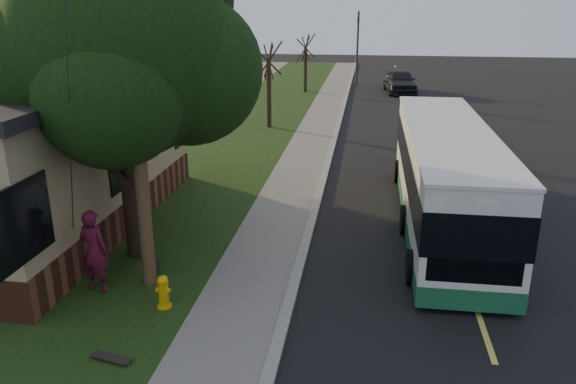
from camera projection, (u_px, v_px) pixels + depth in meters
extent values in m
plane|color=black|center=(285.00, 319.00, 11.63)|extent=(120.00, 120.00, 0.00)
cube|color=black|center=(434.00, 181.00, 20.45)|extent=(8.00, 80.00, 0.01)
cube|color=gray|center=(324.00, 175.00, 20.97)|extent=(0.25, 80.00, 0.12)
cube|color=slate|center=(298.00, 175.00, 21.11)|extent=(2.00, 80.00, 0.08)
cube|color=black|center=(208.00, 171.00, 21.58)|extent=(5.00, 80.00, 0.07)
cylinder|color=#E2A60B|center=(164.00, 295.00, 11.86)|extent=(0.22, 0.22, 0.55)
sphere|color=#E2A60B|center=(163.00, 281.00, 11.75)|extent=(0.24, 0.24, 0.24)
cylinder|color=#E2A60B|center=(163.00, 290.00, 11.82)|extent=(0.30, 0.10, 0.10)
cylinder|color=#E2A60B|center=(163.00, 290.00, 11.82)|extent=(0.10, 0.18, 0.10)
cylinder|color=#E2A60B|center=(165.00, 306.00, 11.95)|extent=(0.32, 0.32, 0.04)
cylinder|color=#473321|center=(133.00, 87.00, 11.52)|extent=(0.30, 0.30, 9.00)
cylinder|color=#2D2D30|center=(70.00, 134.00, 10.86)|extent=(2.52, 3.21, 7.60)
cylinder|color=black|center=(132.00, 179.00, 13.86)|extent=(0.56, 0.56, 4.00)
sphere|color=black|center=(119.00, 46.00, 12.82)|extent=(5.20, 5.20, 5.20)
sphere|color=black|center=(188.00, 70.00, 13.39)|extent=(3.60, 3.60, 3.60)
sphere|color=black|center=(63.00, 60.00, 12.71)|extent=(3.80, 3.80, 3.80)
sphere|color=black|center=(111.00, 95.00, 11.86)|extent=(3.20, 3.20, 3.20)
sphere|color=black|center=(119.00, 25.00, 14.09)|extent=(3.40, 3.40, 3.40)
sphere|color=black|center=(172.00, 0.00, 13.50)|extent=(3.00, 3.00, 3.00)
cylinder|color=black|center=(269.00, 95.00, 28.40)|extent=(0.24, 0.24, 3.30)
cylinder|color=black|center=(269.00, 62.00, 27.86)|extent=(1.38, 0.57, 2.01)
cylinder|color=black|center=(269.00, 62.00, 27.86)|extent=(0.74, 1.21, 1.58)
cylinder|color=black|center=(269.00, 62.00, 27.86)|extent=(0.65, 1.05, 1.95)
cylinder|color=black|center=(269.00, 62.00, 27.86)|extent=(1.28, 0.53, 1.33)
cylinder|color=black|center=(269.00, 62.00, 27.86)|extent=(0.75, 1.21, 1.70)
cylinder|color=black|center=(305.00, 70.00, 39.61)|extent=(0.24, 0.24, 3.03)
cylinder|color=black|center=(306.00, 48.00, 39.12)|extent=(1.38, 0.57, 2.01)
cylinder|color=black|center=(306.00, 48.00, 39.12)|extent=(0.74, 1.21, 1.58)
cylinder|color=black|center=(306.00, 48.00, 39.12)|extent=(0.65, 1.05, 1.95)
cylinder|color=black|center=(306.00, 48.00, 39.12)|extent=(1.28, 0.53, 1.33)
cylinder|color=black|center=(306.00, 48.00, 39.12)|extent=(0.75, 1.21, 1.70)
cylinder|color=#2D2D30|center=(357.00, 49.00, 42.51)|extent=(0.16, 0.16, 5.50)
imported|color=black|center=(358.00, 25.00, 41.94)|extent=(0.18, 0.22, 1.10)
cube|color=beige|center=(445.00, 170.00, 16.10)|extent=(2.20, 10.58, 2.38)
cube|color=#1A5B37|center=(441.00, 211.00, 16.50)|extent=(2.22, 10.60, 0.49)
cube|color=black|center=(446.00, 165.00, 16.04)|extent=(2.24, 10.62, 0.97)
cube|color=black|center=(476.00, 252.00, 11.21)|extent=(1.90, 0.06, 1.41)
cube|color=yellow|center=(483.00, 195.00, 10.84)|extent=(1.41, 0.06, 0.31)
cube|color=#FFF2CC|center=(438.00, 294.00, 11.62)|extent=(0.22, 0.04, 0.13)
cube|color=#FFF2CC|center=(505.00, 299.00, 11.44)|extent=(0.22, 0.04, 0.13)
cube|color=beige|center=(449.00, 129.00, 15.70)|extent=(2.25, 10.63, 0.08)
cylinder|color=black|center=(412.00, 267.00, 13.01)|extent=(0.25, 0.81, 0.81)
cylinder|color=black|center=(511.00, 273.00, 12.71)|extent=(0.25, 0.81, 0.81)
cylinder|color=black|center=(405.00, 219.00, 15.81)|extent=(0.25, 0.81, 0.81)
cylinder|color=black|center=(486.00, 224.00, 15.52)|extent=(0.25, 0.81, 0.81)
cylinder|color=black|center=(398.00, 171.00, 20.27)|extent=(0.25, 0.81, 0.81)
cylinder|color=black|center=(461.00, 174.00, 19.98)|extent=(0.25, 0.81, 0.81)
imported|color=#511024|center=(94.00, 251.00, 12.36)|extent=(0.77, 0.58, 1.92)
cube|color=black|center=(156.00, 268.00, 13.53)|extent=(0.42, 0.84, 0.02)
cylinder|color=silver|center=(155.00, 275.00, 13.27)|extent=(0.19, 0.10, 0.05)
cylinder|color=silver|center=(157.00, 264.00, 13.81)|extent=(0.19, 0.10, 0.05)
cube|color=black|center=(111.00, 357.00, 10.15)|extent=(0.82, 0.37, 0.02)
cylinder|color=silver|center=(124.00, 363.00, 10.07)|extent=(0.09, 0.19, 0.05)
cylinder|color=silver|center=(98.00, 356.00, 10.25)|extent=(0.09, 0.19, 0.05)
cube|color=black|center=(85.00, 180.00, 18.64)|extent=(1.37, 1.12, 1.09)
cube|color=black|center=(83.00, 164.00, 18.46)|extent=(1.42, 1.17, 0.07)
imported|color=black|center=(400.00, 81.00, 39.81)|extent=(2.46, 5.05, 1.66)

